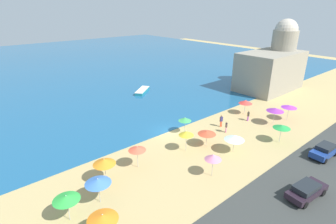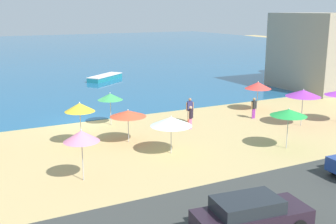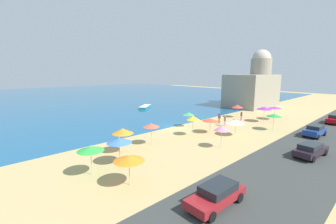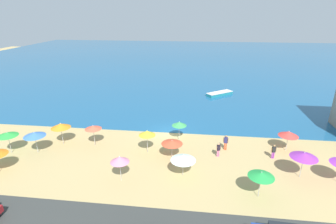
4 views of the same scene
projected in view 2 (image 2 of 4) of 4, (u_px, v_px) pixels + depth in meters
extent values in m
plane|color=tan|center=(82.00, 122.00, 31.08)|extent=(160.00, 160.00, 0.00)
cylinder|color=#B2B2B7|center=(111.00, 112.00, 30.15)|extent=(0.05, 0.05, 1.89)
cone|color=#3CA055|center=(110.00, 97.00, 29.88)|extent=(1.79, 1.79, 0.47)
sphere|color=silver|center=(110.00, 93.00, 29.82)|extent=(0.08, 0.08, 0.08)
cylinder|color=#B2B2B7|center=(257.00, 99.00, 34.47)|extent=(0.05, 0.05, 1.87)
cone|color=#E43E36|center=(258.00, 85.00, 34.20)|extent=(2.15, 2.15, 0.53)
sphere|color=silver|center=(258.00, 82.00, 34.13)|extent=(0.08, 0.08, 0.08)
cylinder|color=#B2B2B7|center=(171.00, 139.00, 24.16)|extent=(0.05, 0.05, 1.71)
cone|color=white|center=(171.00, 121.00, 23.90)|extent=(2.41, 2.41, 0.52)
sphere|color=silver|center=(171.00, 116.00, 23.83)|extent=(0.08, 0.08, 0.08)
cylinder|color=#B2B2B7|center=(128.00, 129.00, 26.21)|extent=(0.05, 0.05, 1.71)
cone|color=#D94F30|center=(128.00, 113.00, 25.97)|extent=(2.26, 2.26, 0.38)
sphere|color=silver|center=(128.00, 110.00, 25.92)|extent=(0.08, 0.08, 0.08)
cylinder|color=#B2B2B7|center=(287.00, 132.00, 24.98)|extent=(0.05, 0.05, 2.07)
cone|color=green|center=(289.00, 112.00, 24.70)|extent=(2.16, 2.16, 0.40)
sphere|color=silver|center=(289.00, 109.00, 24.64)|extent=(0.08, 0.08, 0.08)
cylinder|color=#B2B2B7|center=(302.00, 111.00, 29.88)|extent=(0.05, 0.05, 2.19)
cone|color=purple|center=(303.00, 93.00, 29.58)|extent=(2.46, 2.46, 0.48)
sphere|color=silver|center=(304.00, 89.00, 29.51)|extent=(0.08, 0.08, 0.08)
cylinder|color=#B2B2B7|center=(83.00, 161.00, 20.27)|extent=(0.05, 0.05, 2.04)
cone|color=pink|center=(81.00, 136.00, 19.98)|extent=(1.74, 1.74, 0.53)
sphere|color=silver|center=(81.00, 130.00, 19.91)|extent=(0.08, 0.08, 0.08)
cylinder|color=#B2B2B7|center=(81.00, 128.00, 25.56)|extent=(0.05, 0.05, 2.18)
cone|color=gold|center=(80.00, 107.00, 25.25)|extent=(1.83, 1.83, 0.52)
sphere|color=silver|center=(79.00, 103.00, 25.18)|extent=(0.08, 0.08, 0.08)
cylinder|color=#F9502D|center=(191.00, 116.00, 30.99)|extent=(0.14, 0.14, 0.88)
cylinder|color=#F9502D|center=(189.00, 116.00, 30.96)|extent=(0.14, 0.14, 0.88)
cube|color=navy|center=(190.00, 106.00, 30.78)|extent=(0.41, 0.32, 0.70)
sphere|color=#996C4E|center=(190.00, 99.00, 30.67)|extent=(0.22, 0.22, 0.22)
cylinder|color=#996C4E|center=(193.00, 106.00, 30.83)|extent=(0.09, 0.09, 0.63)
cylinder|color=#996C4E|center=(187.00, 107.00, 30.76)|extent=(0.09, 0.09, 0.63)
cylinder|color=purple|center=(254.00, 113.00, 32.13)|extent=(0.14, 0.14, 0.76)
cylinder|color=purple|center=(253.00, 114.00, 32.02)|extent=(0.14, 0.14, 0.76)
cube|color=#242626|center=(254.00, 105.00, 31.91)|extent=(0.40, 0.29, 0.60)
sphere|color=#9F774C|center=(254.00, 99.00, 31.81)|extent=(0.22, 0.22, 0.22)
cylinder|color=#9F774C|center=(256.00, 105.00, 32.07)|extent=(0.09, 0.09, 0.54)
cylinder|color=#9F774C|center=(252.00, 106.00, 31.78)|extent=(0.09, 0.09, 0.54)
cylinder|color=pink|center=(191.00, 123.00, 29.26)|extent=(0.14, 0.14, 0.79)
cylinder|color=pink|center=(190.00, 124.00, 29.12)|extent=(0.14, 0.14, 0.79)
cube|color=black|center=(190.00, 114.00, 29.03)|extent=(0.42, 0.36, 0.62)
sphere|color=tan|center=(191.00, 108.00, 28.92)|extent=(0.22, 0.22, 0.22)
cylinder|color=tan|center=(192.00, 114.00, 29.22)|extent=(0.09, 0.09, 0.56)
cylinder|color=tan|center=(188.00, 115.00, 28.85)|extent=(0.09, 0.09, 0.56)
cylinder|color=black|center=(334.00, 168.00, 21.10)|extent=(0.65, 0.26, 0.64)
cube|color=black|center=(252.00, 217.00, 15.49)|extent=(4.52, 2.21, 0.58)
cube|color=#1E2328|center=(247.00, 205.00, 15.29)|extent=(2.59, 1.78, 0.49)
cylinder|color=black|center=(273.00, 208.00, 16.79)|extent=(0.66, 0.29, 0.64)
cylinder|color=black|center=(206.00, 221.00, 15.78)|extent=(0.66, 0.29, 0.64)
cube|color=teal|center=(105.00, 78.00, 49.29)|extent=(5.02, 4.35, 0.50)
cube|color=teal|center=(118.00, 74.00, 51.72)|extent=(0.87, 0.95, 0.30)
cube|color=silver|center=(105.00, 75.00, 49.22)|extent=(5.07, 4.41, 0.08)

